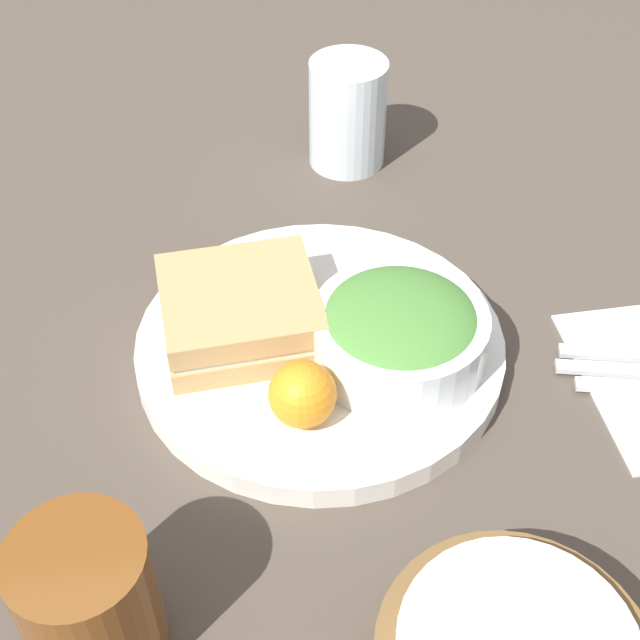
# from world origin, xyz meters

# --- Properties ---
(ground_plane) EXTENTS (4.00, 4.00, 0.00)m
(ground_plane) POSITION_xyz_m (0.00, 0.00, 0.00)
(ground_plane) COLOR #4C4238
(plate) EXTENTS (0.30, 0.30, 0.02)m
(plate) POSITION_xyz_m (0.00, 0.00, 0.01)
(plate) COLOR white
(plate) RESTS_ON ground_plane
(sandwich) EXTENTS (0.13, 0.12, 0.05)m
(sandwich) POSITION_xyz_m (0.06, -0.02, 0.04)
(sandwich) COLOR tan
(sandwich) RESTS_ON plate
(salad_bowl) EXTENTS (0.14, 0.14, 0.06)m
(salad_bowl) POSITION_xyz_m (-0.06, 0.03, 0.05)
(salad_bowl) COLOR white
(salad_bowl) RESTS_ON plate
(dressing_cup) EXTENTS (0.05, 0.05, 0.03)m
(dressing_cup) POSITION_xyz_m (-0.05, -0.05, 0.04)
(dressing_cup) COLOR #B7B7BC
(dressing_cup) RESTS_ON plate
(orange_wedge) EXTENTS (0.05, 0.05, 0.05)m
(orange_wedge) POSITION_xyz_m (0.03, 0.08, 0.05)
(orange_wedge) COLOR orange
(orange_wedge) RESTS_ON plate
(drink_glass) EXTENTS (0.08, 0.08, 0.11)m
(drink_glass) POSITION_xyz_m (0.17, 0.23, 0.05)
(drink_glass) COLOR brown
(drink_glass) RESTS_ON ground_plane
(water_glass) EXTENTS (0.08, 0.08, 0.11)m
(water_glass) POSITION_xyz_m (-0.07, -0.28, 0.06)
(water_glass) COLOR silver
(water_glass) RESTS_ON ground_plane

